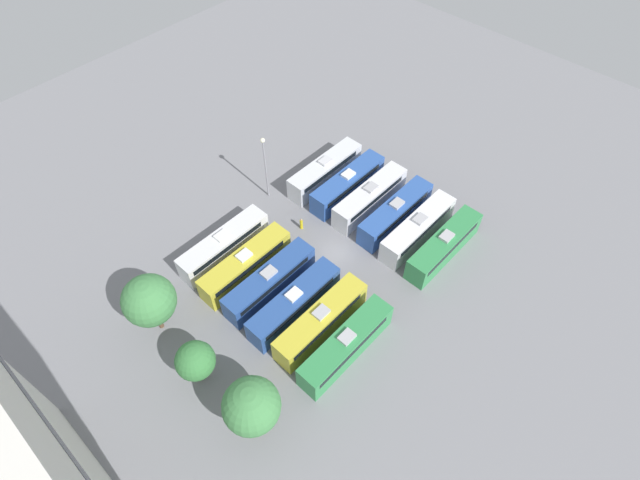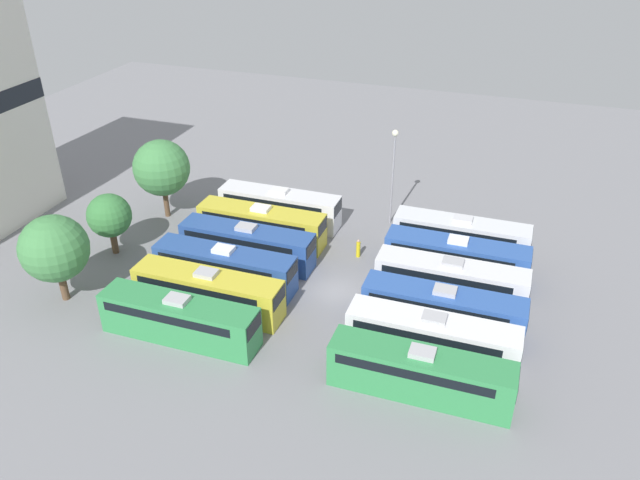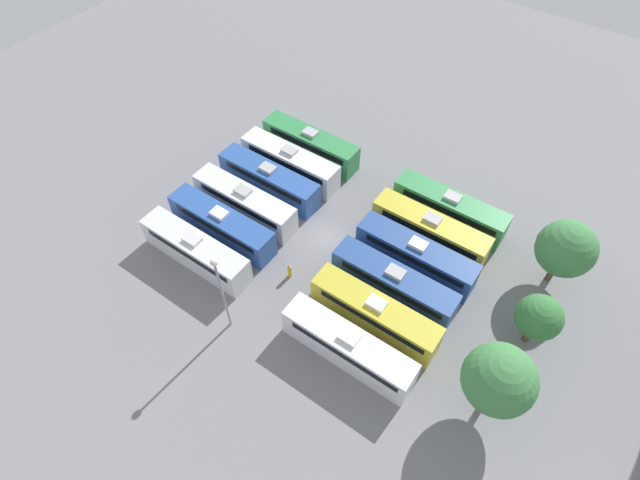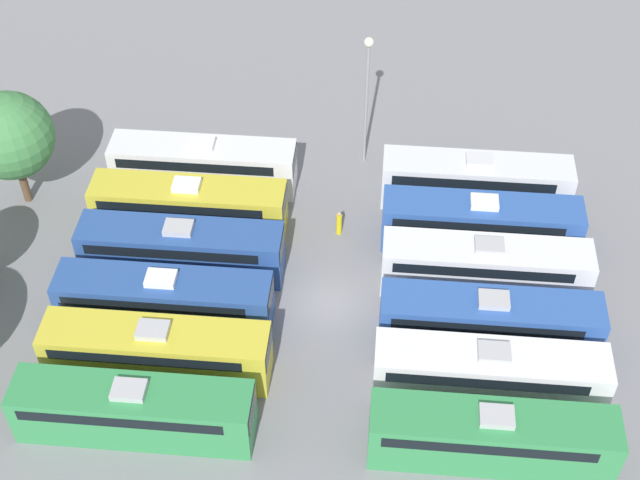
{
  "view_description": "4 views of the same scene",
  "coord_description": "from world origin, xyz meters",
  "px_view_note": "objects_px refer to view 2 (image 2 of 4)",
  "views": [
    {
      "loc": [
        -22.98,
        27.35,
        46.54
      ],
      "look_at": [
        1.7,
        0.8,
        1.92
      ],
      "focal_mm": 28.0,
      "sensor_mm": 36.0,
      "label": 1
    },
    {
      "loc": [
        -39.36,
        -12.28,
        28.42
      ],
      "look_at": [
        1.8,
        1.99,
        3.37
      ],
      "focal_mm": 35.0,
      "sensor_mm": 36.0,
      "label": 2
    },
    {
      "loc": [
        26.07,
        17.59,
        38.53
      ],
      "look_at": [
        1.48,
        0.3,
        1.43
      ],
      "focal_mm": 28.0,
      "sensor_mm": 36.0,
      "label": 3
    },
    {
      "loc": [
        -33.16,
        -2.45,
        37.71
      ],
      "look_at": [
        1.61,
        0.62,
        3.32
      ],
      "focal_mm": 50.0,
      "sensor_mm": 36.0,
      "label": 4
    }
  ],
  "objects_px": {
    "bus_0": "(420,372)",
    "bus_11": "(279,206)",
    "bus_5": "(461,235)",
    "light_pole": "(393,163)",
    "bus_9": "(247,244)",
    "bus_4": "(456,257)",
    "worker_person": "(358,249)",
    "tree_1": "(109,216)",
    "bus_2": "(442,309)",
    "tree_0": "(54,249)",
    "bus_3": "(450,280)",
    "bus_6": "(179,318)",
    "bus_7": "(208,291)",
    "bus_10": "(261,224)",
    "bus_8": "(225,266)",
    "tree_2": "(162,168)",
    "bus_1": "(432,337)"
  },
  "relations": [
    {
      "from": "bus_5",
      "to": "bus_2",
      "type": "bearing_deg",
      "value": -178.49
    },
    {
      "from": "bus_10",
      "to": "worker_person",
      "type": "height_order",
      "value": "bus_10"
    },
    {
      "from": "bus_10",
      "to": "tree_1",
      "type": "height_order",
      "value": "tree_1"
    },
    {
      "from": "bus_5",
      "to": "bus_6",
      "type": "height_order",
      "value": "same"
    },
    {
      "from": "bus_9",
      "to": "bus_6",
      "type": "bearing_deg",
      "value": 179.45
    },
    {
      "from": "bus_6",
      "to": "bus_11",
      "type": "relative_size",
      "value": 1.0
    },
    {
      "from": "tree_1",
      "to": "bus_5",
      "type": "bearing_deg",
      "value": -70.84
    },
    {
      "from": "bus_9",
      "to": "bus_4",
      "type": "bearing_deg",
      "value": -77.96
    },
    {
      "from": "bus_0",
      "to": "bus_3",
      "type": "relative_size",
      "value": 1.0
    },
    {
      "from": "bus_2",
      "to": "bus_4",
      "type": "xyz_separation_m",
      "value": [
        7.53,
        0.16,
        0.0
      ]
    },
    {
      "from": "bus_11",
      "to": "tree_2",
      "type": "relative_size",
      "value": 1.5
    },
    {
      "from": "bus_6",
      "to": "bus_8",
      "type": "xyz_separation_m",
      "value": [
        7.19,
        0.04,
        0.0
      ]
    },
    {
      "from": "bus_9",
      "to": "bus_10",
      "type": "bearing_deg",
      "value": 4.07
    },
    {
      "from": "bus_7",
      "to": "bus_9",
      "type": "bearing_deg",
      "value": 1.62
    },
    {
      "from": "bus_0",
      "to": "bus_11",
      "type": "xyz_separation_m",
      "value": [
        18.59,
        17.18,
        0.0
      ]
    },
    {
      "from": "bus_6",
      "to": "tree_2",
      "type": "height_order",
      "value": "tree_2"
    },
    {
      "from": "bus_1",
      "to": "bus_3",
      "type": "relative_size",
      "value": 1.0
    },
    {
      "from": "bus_9",
      "to": "bus_8",
      "type": "bearing_deg",
      "value": 177.9
    },
    {
      "from": "bus_9",
      "to": "bus_10",
      "type": "distance_m",
      "value": 3.65
    },
    {
      "from": "bus_7",
      "to": "bus_0",
      "type": "bearing_deg",
      "value": -102.21
    },
    {
      "from": "bus_2",
      "to": "tree_0",
      "type": "bearing_deg",
      "value": 101.81
    },
    {
      "from": "tree_1",
      "to": "bus_8",
      "type": "bearing_deg",
      "value": -96.87
    },
    {
      "from": "light_pole",
      "to": "bus_10",
      "type": "bearing_deg",
      "value": 125.26
    },
    {
      "from": "bus_5",
      "to": "light_pole",
      "type": "bearing_deg",
      "value": 64.19
    },
    {
      "from": "tree_1",
      "to": "tree_2",
      "type": "bearing_deg",
      "value": -4.94
    },
    {
      "from": "bus_4",
      "to": "tree_2",
      "type": "distance_m",
      "value": 28.37
    },
    {
      "from": "bus_8",
      "to": "bus_11",
      "type": "bearing_deg",
      "value": -0.22
    },
    {
      "from": "bus_8",
      "to": "tree_1",
      "type": "relative_size",
      "value": 2.09
    },
    {
      "from": "tree_2",
      "to": "bus_10",
      "type": "bearing_deg",
      "value": -97.8
    },
    {
      "from": "bus_1",
      "to": "bus_7",
      "type": "bearing_deg",
      "value": 90.25
    },
    {
      "from": "bus_7",
      "to": "bus_5",
      "type": "bearing_deg",
      "value": -48.53
    },
    {
      "from": "bus_8",
      "to": "bus_9",
      "type": "bearing_deg",
      "value": -2.1
    },
    {
      "from": "tree_0",
      "to": "tree_2",
      "type": "bearing_deg",
      "value": -0.54
    },
    {
      "from": "worker_person",
      "to": "tree_1",
      "type": "height_order",
      "value": "tree_1"
    },
    {
      "from": "bus_3",
      "to": "bus_7",
      "type": "xyz_separation_m",
      "value": [
        -7.5,
        17.06,
        0.0
      ]
    },
    {
      "from": "bus_0",
      "to": "tree_2",
      "type": "bearing_deg",
      "value": 60.06
    },
    {
      "from": "bus_7",
      "to": "bus_10",
      "type": "bearing_deg",
      "value": 2.43
    },
    {
      "from": "bus_2",
      "to": "bus_11",
      "type": "distance_m",
      "value": 20.81
    },
    {
      "from": "bus_8",
      "to": "bus_11",
      "type": "height_order",
      "value": "same"
    },
    {
      "from": "bus_5",
      "to": "worker_person",
      "type": "height_order",
      "value": "bus_5"
    },
    {
      "from": "light_pole",
      "to": "tree_0",
      "type": "distance_m",
      "value": 29.56
    },
    {
      "from": "bus_1",
      "to": "bus_9",
      "type": "relative_size",
      "value": 1.0
    },
    {
      "from": "bus_6",
      "to": "tree_1",
      "type": "bearing_deg",
      "value": 53.37
    },
    {
      "from": "bus_11",
      "to": "light_pole",
      "type": "distance_m",
      "value": 11.48
    },
    {
      "from": "bus_9",
      "to": "bus_11",
      "type": "xyz_separation_m",
      "value": [
        7.54,
        0.1,
        0.0
      ]
    },
    {
      "from": "bus_10",
      "to": "worker_person",
      "type": "distance_m",
      "value": 9.12
    },
    {
      "from": "bus_7",
      "to": "tree_1",
      "type": "height_order",
      "value": "tree_1"
    },
    {
      "from": "bus_7",
      "to": "light_pole",
      "type": "bearing_deg",
      "value": -28.07
    },
    {
      "from": "bus_2",
      "to": "bus_3",
      "type": "xyz_separation_m",
      "value": [
        3.97,
        0.04,
        0.0
      ]
    },
    {
      "from": "worker_person",
      "to": "tree_1",
      "type": "relative_size",
      "value": 0.3
    }
  ]
}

